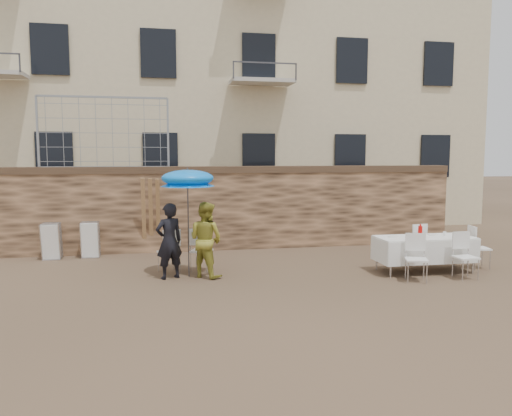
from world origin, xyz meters
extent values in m
plane|color=brown|center=(0.00, 0.00, 0.00)|extent=(80.00, 80.00, 0.00)
cube|color=brown|center=(0.00, 5.00, 1.10)|extent=(13.00, 0.50, 2.20)
cube|color=#C4B58E|center=(0.00, 12.00, 7.50)|extent=(20.00, 8.00, 15.00)
imported|color=black|center=(-1.47, 1.93, 0.78)|extent=(0.67, 0.56, 1.57)
imported|color=gold|center=(-0.72, 1.93, 0.79)|extent=(0.97, 0.96, 1.58)
cylinder|color=#3F3F44|center=(-1.07, 2.03, 0.95)|extent=(0.03, 0.03, 1.90)
cone|color=#0A78EA|center=(-1.07, 2.03, 2.01)|extent=(1.13, 1.13, 0.22)
cube|color=white|center=(4.00, 1.48, 0.75)|extent=(2.10, 0.85, 0.05)
cylinder|color=silver|center=(3.05, 1.13, 0.37)|extent=(0.04, 0.04, 0.74)
cylinder|color=silver|center=(4.95, 1.13, 0.37)|extent=(0.04, 0.04, 0.74)
cylinder|color=silver|center=(3.05, 1.82, 0.37)|extent=(0.04, 0.04, 0.74)
cylinder|color=silver|center=(4.95, 1.82, 0.37)|extent=(0.04, 0.04, 0.74)
cylinder|color=red|center=(3.80, 1.33, 0.91)|extent=(0.09, 0.09, 0.26)
camera|label=1|loc=(-1.63, -8.33, 2.54)|focal=35.00mm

